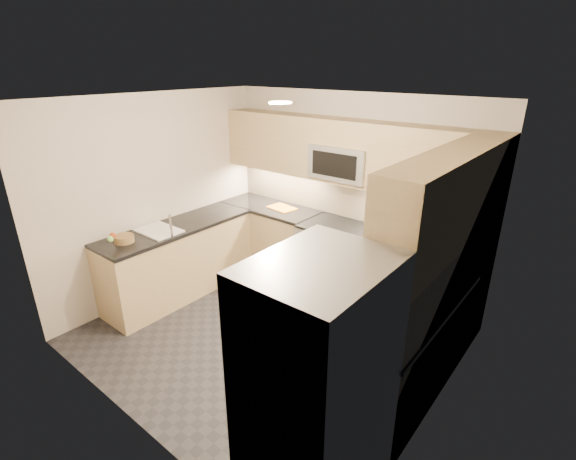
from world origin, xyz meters
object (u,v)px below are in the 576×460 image
(gas_range, at_px, (333,259))
(cutting_board, at_px, (282,208))
(refrigerator, at_px, (317,391))
(microwave, at_px, (343,162))
(utensil_bowl, at_px, (471,259))
(fruit_basket, at_px, (124,239))

(gas_range, xyz_separation_m, cutting_board, (-0.90, 0.05, 0.49))
(gas_range, relative_size, refrigerator, 0.51)
(microwave, xyz_separation_m, utensil_bowl, (1.67, -0.23, -0.69))
(utensil_bowl, bearing_deg, cutting_board, 176.49)
(cutting_board, bearing_deg, fruit_basket, -107.39)
(cutting_board, height_order, fruit_basket, fruit_basket)
(utensil_bowl, distance_m, fruit_basket, 3.69)
(utensil_bowl, height_order, fruit_basket, utensil_bowl)
(gas_range, bearing_deg, refrigerator, -59.12)
(fruit_basket, bearing_deg, gas_range, 52.01)
(microwave, relative_size, utensil_bowl, 3.14)
(gas_range, distance_m, utensil_bowl, 1.76)
(gas_range, distance_m, cutting_board, 1.02)
(microwave, bearing_deg, utensil_bowl, -7.83)
(gas_range, xyz_separation_m, refrigerator, (1.45, -2.43, 0.45))
(cutting_board, bearing_deg, utensil_bowl, -3.51)
(refrigerator, distance_m, utensil_bowl, 2.33)
(microwave, bearing_deg, gas_range, -90.00)
(microwave, bearing_deg, refrigerator, -60.38)
(cutting_board, distance_m, fruit_basket, 2.10)
(microwave, xyz_separation_m, fruit_basket, (-1.53, -2.08, -0.72))
(utensil_bowl, relative_size, fruit_basket, 1.11)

